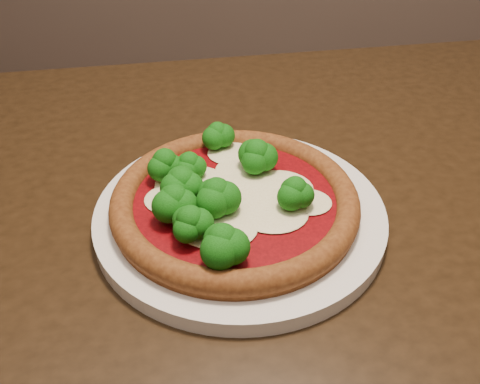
{
  "coord_description": "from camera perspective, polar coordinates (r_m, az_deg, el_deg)",
  "views": [
    {
      "loc": [
        0.06,
        -0.25,
        1.14
      ],
      "look_at": [
        0.02,
        0.2,
        0.79
      ],
      "focal_mm": 40.0,
      "sensor_mm": 36.0,
      "label": 1
    }
  ],
  "objects": [
    {
      "name": "dining_table",
      "position": [
        0.67,
        4.85,
        -9.03
      ],
      "size": [
        1.27,
        1.13,
        0.75
      ],
      "rotation": [
        0.0,
        0.0,
        0.25
      ],
      "color": "black",
      "rests_on": "floor"
    },
    {
      "name": "pizza",
      "position": [
        0.57,
        -1.07,
        -0.63
      ],
      "size": [
        0.27,
        0.27,
        0.06
      ],
      "rotation": [
        0.0,
        0.0,
        0.02
      ],
      "color": "brown",
      "rests_on": "plate"
    },
    {
      "name": "plate",
      "position": [
        0.59,
        0.0,
        -2.4
      ],
      "size": [
        0.32,
        0.32,
        0.02
      ],
      "primitive_type": "cylinder",
      "color": "silver",
      "rests_on": "dining_table"
    }
  ]
}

